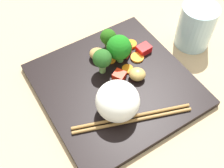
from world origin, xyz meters
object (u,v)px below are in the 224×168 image
Objects in this scene: carrot_slice_2 at (131,44)px; drinking_glass at (196,26)px; rice_mound at (118,101)px; broccoli_floret_0 at (102,59)px; square_plate at (116,85)px; chopstick_pair at (132,119)px.

drinking_glass is at bearing 70.78° from carrot_slice_2.
rice_mound is 25.62cm from drinking_glass.
rice_mound is at bearing -12.27° from broccoli_floret_0.
drinking_glass is (4.63, 13.29, 3.06)cm from carrot_slice_2.
broccoli_floret_0 is at bearing -167.43° from square_plate.
carrot_slice_2 is 0.12× the size of chopstick_pair.
rice_mound is 0.36× the size of chopstick_pair.
carrot_slice_2 is at bearing 111.08° from broccoli_floret_0.
chopstick_pair is at bearing -30.68° from carrot_slice_2.
drinking_glass is at bearing 96.98° from square_plate.
square_plate is 21.79cm from drinking_glass.
rice_mound is at bearing -26.89° from square_plate.
rice_mound is (5.84, -2.96, 4.20)cm from square_plate.
carrot_slice_2 is (-7.23, 7.95, 1.08)cm from square_plate.
chopstick_pair is (2.79, 1.50, -3.17)cm from rice_mound.
broccoli_floret_0 is 0.27× the size of chopstick_pair.
broccoli_floret_0 is at bearing 103.57° from chopstick_pair.
broccoli_floret_0 is at bearing -68.92° from carrot_slice_2.
drinking_glass is at bearing 42.64° from chopstick_pair.
broccoli_floret_0 is (-9.67, 2.10, 0.21)cm from rice_mound.
rice_mound reaches higher than square_plate.
square_plate is at bearing -83.02° from drinking_glass.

